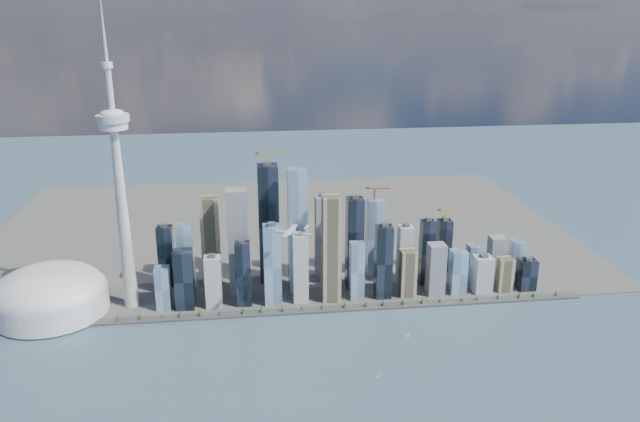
{
  "coord_description": "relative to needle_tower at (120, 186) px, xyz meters",
  "views": [
    {
      "loc": [
        -78.3,
        -777.67,
        535.97
      ],
      "look_at": [
        48.69,
        260.0,
        191.22
      ],
      "focal_mm": 35.0,
      "sensor_mm": 36.0,
      "label": 1
    }
  ],
  "objects": [
    {
      "name": "airplane",
      "position": [
        294.97,
        -97.04,
        -65.37
      ],
      "size": [
        66.89,
        59.99,
        17.04
      ],
      "rotation": [
        0.0,
        0.0,
        -0.4
      ],
      "color": "silver",
      "rests_on": "ground"
    },
    {
      "name": "sailboat_west",
      "position": [
        409.17,
        -286.89,
        -232.41
      ],
      "size": [
        7.71,
        3.47,
        10.67
      ],
      "rotation": [
        0.0,
        0.0,
        -0.22
      ],
      "color": "silver",
      "rests_on": "ground"
    },
    {
      "name": "shoreline_trees",
      "position": [
        300.0,
        -60.0,
        -227.06
      ],
      "size": [
        960.53,
        7.2,
        8.8
      ],
      "color": "#3F2D1E",
      "rests_on": "seawall"
    },
    {
      "name": "ground",
      "position": [
        300.0,
        -310.0,
        -235.84
      ],
      "size": [
        4000.0,
        4000.0,
        0.0
      ],
      "primitive_type": "plane",
      "color": "#324A58",
      "rests_on": "ground"
    },
    {
      "name": "dome_stadium",
      "position": [
        -140.0,
        -10.0,
        -196.4
      ],
      "size": [
        200.0,
        200.0,
        86.0
      ],
      "color": "silver",
      "rests_on": "land"
    },
    {
      "name": "needle_tower",
      "position": [
        0.0,
        0.0,
        0.0
      ],
      "size": [
        56.0,
        56.0,
        550.5
      ],
      "color": "#A2A19C",
      "rests_on": "land"
    },
    {
      "name": "sailboat_east",
      "position": [
        485.5,
        -171.12,
        -232.43
      ],
      "size": [
        7.69,
        3.16,
        10.62
      ],
      "rotation": [
        0.0,
        0.0,
        -0.18
      ],
      "color": "silver",
      "rests_on": "ground"
    },
    {
      "name": "skyscraper_cluster",
      "position": [
        359.62,
        26.82,
        -152.82
      ],
      "size": [
        736.0,
        142.0,
        266.93
      ],
      "color": "black",
      "rests_on": "land"
    },
    {
      "name": "land",
      "position": [
        300.0,
        390.0,
        -234.34
      ],
      "size": [
        1400.0,
        900.0,
        3.0
      ],
      "primitive_type": "cube",
      "color": "#4C4C47",
      "rests_on": "ground"
    },
    {
      "name": "seawall",
      "position": [
        300.0,
        -60.0,
        -233.84
      ],
      "size": [
        1100.0,
        22.0,
        4.0
      ],
      "primitive_type": "cube",
      "color": "#383838",
      "rests_on": "ground"
    }
  ]
}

